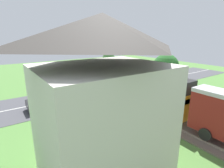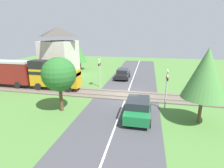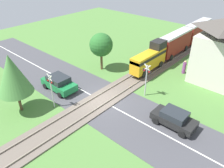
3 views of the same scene
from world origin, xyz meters
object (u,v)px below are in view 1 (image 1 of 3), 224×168
Objects in this scene: crossing_signal_west_approach at (106,66)px; crossing_signal_east_approach at (101,83)px; car_near_crossing at (127,77)px; station_building at (104,105)px; pedestrian_by_station at (152,133)px; car_far_side at (48,100)px.

crossing_signal_east_approach is (5.19, 7.23, 0.00)m from crossing_signal_west_approach.
car_near_crossing is 0.55× the size of station_building.
car_near_crossing is 3.33m from crossing_signal_west_approach.
pedestrian_by_station is (-3.59, -0.37, -2.73)m from station_building.
car_near_crossing is 1.09× the size of car_far_side.
crossing_signal_west_approach is 15.50m from pedestrian_by_station.
station_building reaches higher than car_near_crossing.
car_far_side is 1.04× the size of crossing_signal_east_approach.
pedestrian_by_station is (-3.54, 9.18, -0.01)m from car_far_side.
pedestrian_by_station is at bearing 56.28° from car_near_crossing.
crossing_signal_east_approach reaches higher than pedestrian_by_station.
crossing_signal_west_approach is 1.00× the size of crossing_signal_east_approach.
pedestrian_by_station is (5.95, 14.23, -1.46)m from crossing_signal_west_approach.
crossing_signal_west_approach reaches higher than car_far_side.
station_building is at bearing 46.89° from car_near_crossing.
car_far_side is (11.59, 2.88, -0.06)m from car_near_crossing.
crossing_signal_west_approach is (2.10, -2.18, 1.39)m from car_near_crossing.
crossing_signal_west_approach is at bearing -123.14° from station_building.
car_near_crossing is 8.98m from crossing_signal_east_approach.
crossing_signal_west_approach is at bearing -112.68° from pedestrian_by_station.
pedestrian_by_station reaches higher than car_near_crossing.
car_far_side is at bearing -68.89° from pedestrian_by_station.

